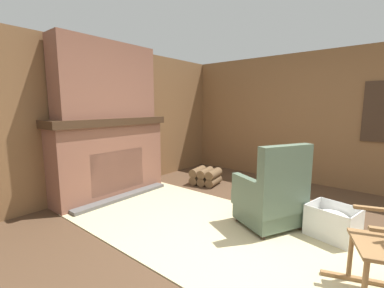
# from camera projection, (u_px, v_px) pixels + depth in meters

# --- Properties ---
(ground_plane) EXTENTS (14.00, 14.00, 0.00)m
(ground_plane) POSITION_uv_depth(u_px,v_px,m) (255.00, 248.00, 2.59)
(ground_plane) COLOR #4C3523
(wood_panel_wall_left) EXTENTS (0.06, 6.02, 2.39)m
(wood_panel_wall_left) POSITION_uv_depth(u_px,v_px,m) (100.00, 121.00, 4.13)
(wood_panel_wall_left) COLOR brown
(wood_panel_wall_left) RESTS_ON ground
(wood_panel_wall_back) EXTENTS (6.02, 0.09, 2.39)m
(wood_panel_wall_back) POSITION_uv_depth(u_px,v_px,m) (328.00, 119.00, 4.50)
(wood_panel_wall_back) COLOR brown
(wood_panel_wall_back) RESTS_ON ground
(fireplace_hearth) EXTENTS (0.64, 1.88, 1.24)m
(fireplace_hearth) POSITION_uv_depth(u_px,v_px,m) (111.00, 158.00, 4.05)
(fireplace_hearth) COLOR brown
(fireplace_hearth) RESTS_ON ground
(chimney_breast) EXTENTS (0.38, 1.57, 1.13)m
(chimney_breast) POSITION_uv_depth(u_px,v_px,m) (107.00, 81.00, 3.89)
(chimney_breast) COLOR brown
(chimney_breast) RESTS_ON fireplace_hearth
(area_rug) EXTENTS (3.68, 1.87, 0.01)m
(area_rug) POSITION_uv_depth(u_px,v_px,m) (214.00, 230.00, 2.95)
(area_rug) COLOR #C6B789
(area_rug) RESTS_ON ground
(armchair) EXTENTS (0.83, 0.86, 1.01)m
(armchair) POSITION_uv_depth(u_px,v_px,m) (272.00, 198.00, 2.98)
(armchair) COLOR #516651
(armchair) RESTS_ON ground
(firewood_stack) EXTENTS (0.55, 0.49, 0.30)m
(firewood_stack) POSITION_uv_depth(u_px,v_px,m) (206.00, 176.00, 4.70)
(firewood_stack) COLOR brown
(firewood_stack) RESTS_ON ground
(laundry_basket) EXTENTS (0.54, 0.48, 0.35)m
(laundry_basket) POSITION_uv_depth(u_px,v_px,m) (333.00, 222.00, 2.79)
(laundry_basket) COLOR white
(laundry_basket) RESTS_ON ground
(oil_lamp_vase) EXTENTS (0.10, 0.10, 0.24)m
(oil_lamp_vase) POSITION_uv_depth(u_px,v_px,m) (79.00, 113.00, 3.65)
(oil_lamp_vase) COLOR #99B29E
(oil_lamp_vase) RESTS_ON fireplace_hearth
(storage_case) EXTENTS (0.15, 0.21, 0.11)m
(storage_case) POSITION_uv_depth(u_px,v_px,m) (127.00, 114.00, 4.28)
(storage_case) COLOR black
(storage_case) RESTS_ON fireplace_hearth
(decorative_plate_on_mantel) EXTENTS (0.07, 0.29, 0.28)m
(decorative_plate_on_mantel) POSITION_uv_depth(u_px,v_px,m) (111.00, 109.00, 4.06)
(decorative_plate_on_mantel) COLOR #336093
(decorative_plate_on_mantel) RESTS_ON fireplace_hearth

